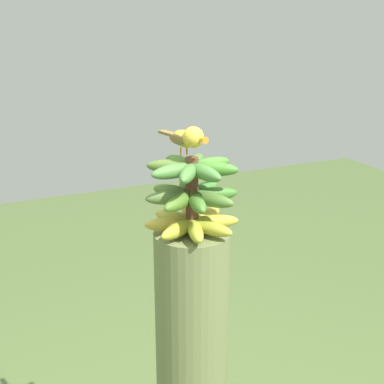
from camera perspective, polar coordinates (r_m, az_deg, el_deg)
name	(u,v)px	position (r m, az deg, el deg)	size (l,w,h in m)	color
banana_bunch	(192,196)	(1.63, 0.00, -0.39)	(0.28, 0.28, 0.23)	brown
perched_bird	(188,138)	(1.60, -0.37, 5.57)	(0.21, 0.08, 0.09)	#C68933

